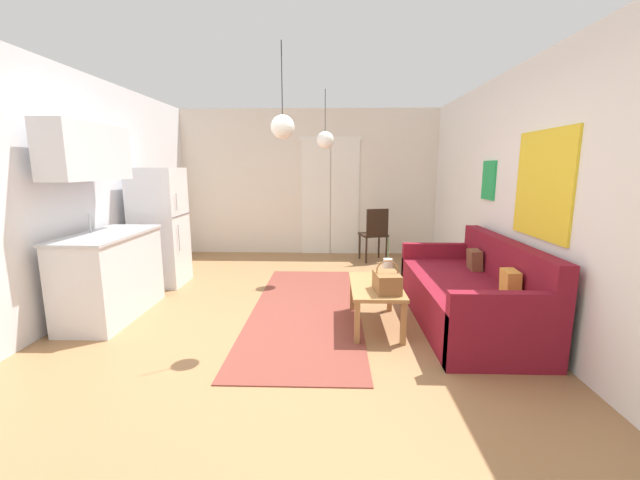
# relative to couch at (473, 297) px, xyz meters

# --- Properties ---
(ground_plane) EXTENTS (5.25, 8.18, 0.10)m
(ground_plane) POSITION_rel_couch_xyz_m (-1.88, -0.43, -0.34)
(ground_plane) COLOR #996D44
(wall_back) EXTENTS (4.85, 0.13, 2.63)m
(wall_back) POSITION_rel_couch_xyz_m (-1.86, 3.41, 1.02)
(wall_back) COLOR silver
(wall_back) RESTS_ON ground_plane
(wall_right) EXTENTS (0.12, 7.78, 2.63)m
(wall_right) POSITION_rel_couch_xyz_m (0.50, -0.43, 1.03)
(wall_right) COLOR white
(wall_right) RESTS_ON ground_plane
(wall_left) EXTENTS (0.12, 7.78, 2.63)m
(wall_left) POSITION_rel_couch_xyz_m (-4.25, -0.43, 1.03)
(wall_left) COLOR silver
(wall_left) RESTS_ON ground_plane
(area_rug) EXTENTS (1.20, 3.24, 0.01)m
(area_rug) POSITION_rel_couch_xyz_m (-1.74, 0.34, -0.28)
(area_rug) COLOR brown
(area_rug) RESTS_ON ground_plane
(couch) EXTENTS (0.93, 2.08, 0.88)m
(couch) POSITION_rel_couch_xyz_m (0.00, 0.00, 0.00)
(couch) COLOR maroon
(couch) RESTS_ON ground_plane
(coffee_table) EXTENTS (0.50, 0.94, 0.44)m
(coffee_table) POSITION_rel_couch_xyz_m (-1.01, -0.10, 0.09)
(coffee_table) COLOR #A87542
(coffee_table) RESTS_ON ground_plane
(bamboo_vase) EXTENTS (0.09, 0.09, 0.47)m
(bamboo_vase) POSITION_rel_couch_xyz_m (-0.89, -0.04, 0.28)
(bamboo_vase) COLOR beige
(bamboo_vase) RESTS_ON coffee_table
(handbag) EXTENTS (0.25, 0.35, 0.30)m
(handbag) POSITION_rel_couch_xyz_m (-0.93, -0.32, 0.24)
(handbag) COLOR brown
(handbag) RESTS_ON coffee_table
(refrigerator) EXTENTS (0.63, 0.62, 1.59)m
(refrigerator) POSITION_rel_couch_xyz_m (-3.79, 1.30, 0.51)
(refrigerator) COLOR white
(refrigerator) RESTS_ON ground_plane
(kitchen_counter) EXTENTS (0.60, 1.30, 2.03)m
(kitchen_counter) POSITION_rel_couch_xyz_m (-3.84, 0.09, 0.48)
(kitchen_counter) COLOR silver
(kitchen_counter) RESTS_ON ground_plane
(accent_chair) EXTENTS (0.51, 0.50, 0.92)m
(accent_chair) POSITION_rel_couch_xyz_m (-0.72, 2.70, 0.23)
(accent_chair) COLOR black
(accent_chair) RESTS_ON ground_plane
(pendant_lamp_near) EXTENTS (0.20, 0.20, 0.80)m
(pendant_lamp_near) POSITION_rel_couch_xyz_m (-1.88, -0.44, 1.65)
(pendant_lamp_near) COLOR black
(pendant_lamp_far) EXTENTS (0.24, 0.24, 0.79)m
(pendant_lamp_far) POSITION_rel_couch_xyz_m (-1.55, 1.63, 1.67)
(pendant_lamp_far) COLOR black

